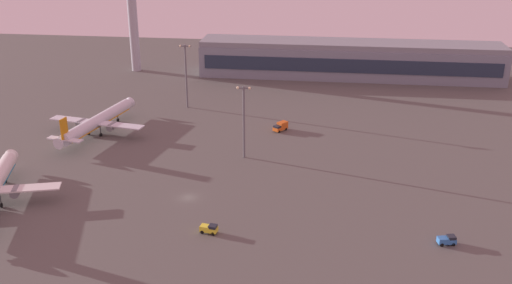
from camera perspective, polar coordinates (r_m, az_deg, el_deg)
name	(u,v)px	position (r m, az deg, el deg)	size (l,w,h in m)	color
ground_plane	(188,198)	(158.03, -6.67, -5.43)	(416.00, 416.00, 0.00)	#56544F
terminal_building	(349,59)	(275.42, 9.14, 8.00)	(137.71, 22.40, 16.40)	gray
control_tower	(132,12)	(285.21, -12.04, 12.33)	(8.00, 8.00, 49.04)	#A8A8B2
airplane_far_stand	(97,122)	(207.55, -15.32, 1.94)	(35.18, 44.97, 11.58)	silver
catering_truck	(281,126)	(203.99, 2.45, 1.54)	(5.26, 5.94, 3.05)	#D85919
cargo_loader	(209,229)	(140.53, -4.61, -8.46)	(4.40, 2.59, 2.25)	yellow
baggage_tractor	(447,240)	(142.59, 18.24, -9.12)	(4.46, 2.78, 2.25)	#3372BF
apron_light_central	(186,72)	(226.93, -6.89, 6.84)	(4.80, 0.90, 24.97)	slate
apron_light_west	(244,117)	(177.26, -1.20, 2.46)	(4.80, 0.90, 23.15)	slate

